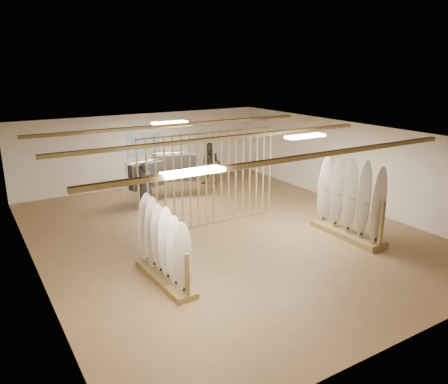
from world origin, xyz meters
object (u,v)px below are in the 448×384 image
shopper_a (144,182)px  shopper_b (211,161)px  rack_left (164,256)px  clothing_rack_b (175,167)px  clothing_rack_a (147,175)px  rack_right (349,211)px

shopper_a → shopper_b: size_ratio=0.92×
rack_left → shopper_a: bearing=70.8°
rack_left → shopper_b: (4.86, 6.40, 0.35)m
clothing_rack_b → shopper_b: (1.90, 0.73, -0.14)m
shopper_a → shopper_b: bearing=-163.3°
clothing_rack_a → clothing_rack_b: bearing=-9.5°
clothing_rack_b → shopper_a: 1.50m
rack_left → rack_right: (5.41, -0.25, 0.15)m
rack_right → shopper_a: 6.62m
rack_right → shopper_a: rack_right is taller
rack_left → rack_right: size_ratio=0.94×
rack_right → shopper_a: size_ratio=1.33×
clothing_rack_a → shopper_b: shopper_b is taller
clothing_rack_a → rack_right: bearing=-74.8°
shopper_b → rack_left: bearing=-84.6°
rack_left → rack_right: rack_right is taller
rack_left → shopper_b: shopper_b is taller
clothing_rack_a → shopper_a: (-0.26, -0.39, -0.12)m
clothing_rack_a → shopper_a: 0.48m
clothing_rack_a → shopper_b: (3.03, 0.87, -0.04)m
clothing_rack_b → shopper_b: 2.04m
clothing_rack_b → rack_right: bearing=-49.5°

